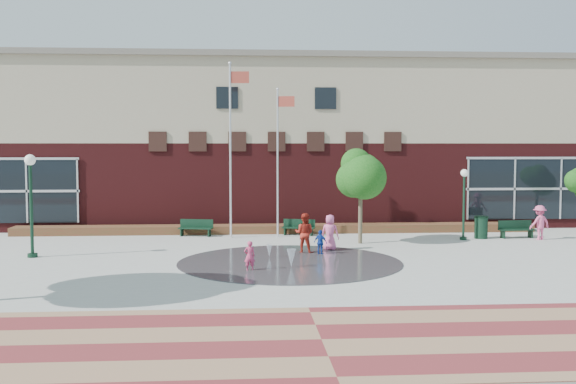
{
  "coord_description": "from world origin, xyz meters",
  "views": [
    {
      "loc": [
        -1.78,
        -21.88,
        4.41
      ],
      "look_at": [
        0.0,
        4.0,
        2.6
      ],
      "focal_mm": 42.0,
      "sensor_mm": 36.0,
      "label": 1
    }
  ],
  "objects": [
    {
      "name": "water_jet_a",
      "position": [
        -0.02,
        1.95,
        0.0
      ],
      "size": [
        0.33,
        0.33,
        0.65
      ],
      "primitive_type": "cone",
      "rotation": [
        3.14,
        0.0,
        0.0
      ],
      "color": "white",
      "rests_on": "ground"
    },
    {
      "name": "bench_right",
      "position": [
        11.18,
        8.92,
        0.27
      ],
      "size": [
        1.71,
        0.6,
        0.84
      ],
      "rotation": [
        0.0,
        0.0,
        0.08
      ],
      "color": "#12301F",
      "rests_on": "ground"
    },
    {
      "name": "child_splash",
      "position": [
        -1.52,
        1.49,
        0.53
      ],
      "size": [
        0.43,
        0.32,
        1.07
      ],
      "primitive_type": "imported",
      "rotation": [
        0.0,
        0.0,
        3.31
      ],
      "color": "#DD3E6E",
      "rests_on": "ground"
    },
    {
      "name": "paver_band",
      "position": [
        0.0,
        -7.0,
        0.0
      ],
      "size": [
        46.0,
        6.0,
        0.01
      ],
      "primitive_type": "cube",
      "color": "maroon",
      "rests_on": "ground"
    },
    {
      "name": "splash_pad",
      "position": [
        0.0,
        3.0,
        0.0
      ],
      "size": [
        8.4,
        8.4,
        0.01
      ],
      "primitive_type": "cylinder",
      "color": "#383A3D",
      "rests_on": "ground"
    },
    {
      "name": "plaza_concrete",
      "position": [
        0.0,
        4.0,
        0.0
      ],
      "size": [
        46.0,
        18.0,
        0.01
      ],
      "primitive_type": "cube",
      "color": "#A8A8A0",
      "rests_on": "ground"
    },
    {
      "name": "flower_bed",
      "position": [
        0.0,
        11.6,
        0.0
      ],
      "size": [
        26.0,
        1.2,
        0.4
      ],
      "primitive_type": "cube",
      "color": "maroon",
      "rests_on": "ground"
    },
    {
      "name": "adult_red",
      "position": [
        0.76,
        5.28,
        0.82
      ],
      "size": [
        0.97,
        0.86,
        1.64
      ],
      "primitive_type": "imported",
      "rotation": [
        0.0,
        0.0,
        2.78
      ],
      "color": "#AB271B",
      "rests_on": "ground"
    },
    {
      "name": "bench_mid",
      "position": [
        0.96,
        10.57,
        0.26
      ],
      "size": [
        1.64,
        0.9,
        0.79
      ],
      "rotation": [
        0.0,
        0.0,
        -0.31
      ],
      "color": "#12301F",
      "rests_on": "ground"
    },
    {
      "name": "adult_pink",
      "position": [
        1.89,
        5.87,
        0.76
      ],
      "size": [
        0.86,
        0.72,
        1.51
      ],
      "primitive_type": "imported",
      "rotation": [
        0.0,
        0.0,
        2.77
      ],
      "color": "pink",
      "rests_on": "ground"
    },
    {
      "name": "flagpole_left",
      "position": [
        -2.27,
        9.99,
        4.62
      ],
      "size": [
        0.97,
        0.17,
        8.3
      ],
      "rotation": [
        0.0,
        0.0,
        -0.09
      ],
      "color": "silver",
      "rests_on": "ground"
    },
    {
      "name": "bench_left",
      "position": [
        -4.01,
        10.6,
        0.27
      ],
      "size": [
        1.7,
        0.8,
        0.83
      ],
      "rotation": [
        0.0,
        0.0,
        -0.22
      ],
      "color": "#12301F",
      "rests_on": "ground"
    },
    {
      "name": "tree_mid",
      "position": [
        3.49,
        7.71,
        3.16
      ],
      "size": [
        2.57,
        2.57,
        4.33
      ],
      "color": "#4C4230",
      "rests_on": "ground"
    },
    {
      "name": "flagpole_right",
      "position": [
        -0.04,
        10.0,
        3.98
      ],
      "size": [
        0.86,
        0.25,
        7.11
      ],
      "rotation": [
        0.0,
        0.0,
        -0.21
      ],
      "color": "silver",
      "rests_on": "ground"
    },
    {
      "name": "water_jet_b",
      "position": [
        -0.72,
        4.13,
        0.0
      ],
      "size": [
        0.23,
        0.23,
        0.51
      ],
      "primitive_type": "cone",
      "rotation": [
        3.14,
        0.0,
        0.0
      ],
      "color": "white",
      "rests_on": "ground"
    },
    {
      "name": "child_blue",
      "position": [
        1.36,
        4.75,
        0.51
      ],
      "size": [
        0.62,
        0.55,
        1.01
      ],
      "primitive_type": "imported",
      "rotation": [
        0.0,
        0.0,
        2.51
      ],
      "color": "#15379F",
      "rests_on": "ground"
    },
    {
      "name": "lamp_left",
      "position": [
        -9.99,
        4.89,
        2.52
      ],
      "size": [
        0.43,
        0.43,
        4.05
      ],
      "color": "#12301F",
      "rests_on": "ground"
    },
    {
      "name": "ground",
      "position": [
        0.0,
        0.0,
        0.0
      ],
      "size": [
        120.0,
        120.0,
        0.0
      ],
      "primitive_type": "plane",
      "color": "#666056",
      "rests_on": "ground"
    },
    {
      "name": "person_bench",
      "position": [
        12.03,
        8.32,
        0.81
      ],
      "size": [
        1.17,
        0.86,
        1.62
      ],
      "primitive_type": "imported",
      "rotation": [
        0.0,
        0.0,
        3.42
      ],
      "color": "#E9578C",
      "rests_on": "ground"
    },
    {
      "name": "trash_can",
      "position": [
        9.45,
        8.88,
        0.55
      ],
      "size": [
        0.66,
        0.66,
        1.08
      ],
      "color": "#12301F",
      "rests_on": "ground"
    },
    {
      "name": "lamp_right",
      "position": [
        8.47,
        8.5,
        2.05
      ],
      "size": [
        0.35,
        0.35,
        3.3
      ],
      "color": "#12301F",
      "rests_on": "ground"
    },
    {
      "name": "library_building",
      "position": [
        0.0,
        17.48,
        4.64
      ],
      "size": [
        44.4,
        10.4,
        9.2
      ],
      "color": "#4D1517",
      "rests_on": "ground"
    }
  ]
}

